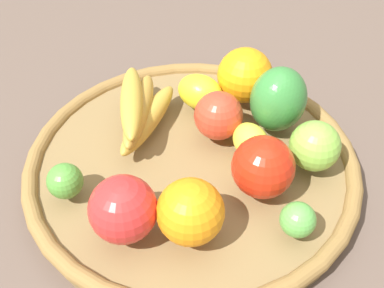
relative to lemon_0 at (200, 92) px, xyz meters
name	(u,v)px	position (x,y,z in m)	size (l,w,h in m)	color
ground_plane	(192,174)	(-0.09, 0.06, -0.06)	(2.40, 2.40, 0.00)	brown
basket	(192,164)	(-0.09, 0.06, -0.04)	(0.46, 0.46, 0.04)	olive
lemon_0	(200,92)	(0.00, 0.00, 0.00)	(0.07, 0.05, 0.05)	yellow
banana_bunch	(140,110)	(0.00, 0.10, 0.00)	(0.16, 0.15, 0.06)	gold
lemon_1	(251,141)	(-0.12, -0.01, 0.00)	(0.06, 0.04, 0.04)	yellow
bell_pepper	(278,99)	(-0.09, -0.07, 0.02)	(0.08, 0.08, 0.10)	#347E37
apple_0	(263,167)	(-0.18, 0.02, 0.01)	(0.08, 0.08, 0.08)	red
orange_1	(245,75)	(-0.02, -0.07, 0.02)	(0.08, 0.08, 0.08)	orange
orange_0	(190,212)	(-0.20, 0.13, 0.01)	(0.08, 0.08, 0.08)	orange
lime_1	(298,220)	(-0.25, 0.02, -0.01)	(0.04, 0.04, 0.04)	#57A546
apple_2	(123,209)	(-0.15, 0.19, 0.01)	(0.08, 0.08, 0.08)	red
apple_3	(315,146)	(-0.18, -0.06, 0.01)	(0.07, 0.07, 0.07)	#7FBB42
lime_0	(65,181)	(-0.07, 0.23, 0.00)	(0.04, 0.04, 0.04)	#4D9435
apple_1	(218,116)	(-0.07, 0.01, 0.01)	(0.07, 0.07, 0.07)	red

